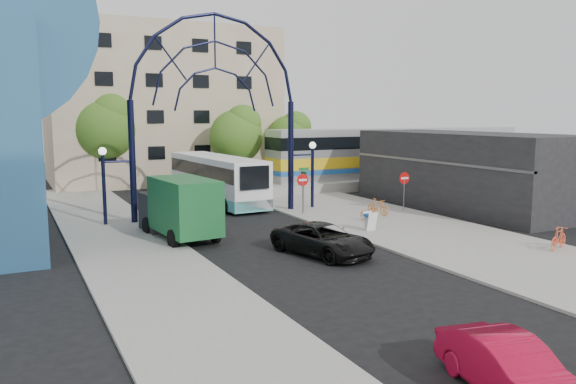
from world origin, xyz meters
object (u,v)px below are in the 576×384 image
gateway_arch (215,74)px  tree_north_c (291,136)px  bike_near_b (378,207)px  red_sedan (510,368)px  tree_north_a (238,134)px  green_truck (179,208)px  tree_north_b (106,126)px  black_suv (323,240)px  stop_sign (303,184)px  street_name_sign (304,180)px  train_car (400,152)px  bike_near_a (369,214)px  sandwich_board (370,219)px  do_not_enter_sign (404,182)px  city_bus (217,179)px  bike_far_b (559,238)px

gateway_arch → tree_north_c: bearing=49.0°
bike_near_b → red_sedan: bearing=-132.8°
tree_north_a → green_truck: 19.67m
tree_north_b → black_suv: (4.86, -26.93, -4.57)m
gateway_arch → tree_north_a: bearing=62.8°
red_sedan → bike_near_b: bearing=72.2°
gateway_arch → stop_sign: gateway_arch is taller
street_name_sign → red_sedan: size_ratio=0.70×
train_car → bike_near_a: (-12.99, -13.89, -2.37)m
gateway_arch → street_name_sign: size_ratio=4.87×
train_car → tree_north_a: tree_north_a is taller
red_sedan → bike_near_b: 22.05m
street_name_sign → sandwich_board: 6.78m
do_not_enter_sign → street_name_sign: bearing=155.8°
gateway_arch → do_not_enter_sign: 13.43m
street_name_sign → tree_north_b: size_ratio=0.35×
city_bus → bike_near_b: bearing=-57.8°
tree_north_a → bike_far_b: bearing=-80.2°
gateway_arch → city_bus: size_ratio=1.13×
street_name_sign → tree_north_a: bearing=86.0°
do_not_enter_sign → tree_north_b: 25.09m
gateway_arch → do_not_enter_sign: size_ratio=5.50×
stop_sign → street_name_sign: size_ratio=0.89×
black_suv → city_bus: bearing=72.1°
tree_north_b → bike_far_b: tree_north_b is taller
sandwich_board → bike_near_b: bearing=49.4°
gateway_arch → sandwich_board: gateway_arch is taller
city_bus → green_truck: bearing=-122.2°
green_truck → gateway_arch: bearing=46.2°
stop_sign → black_suv: (-3.82, -9.00, -1.29)m
tree_north_b → red_sedan: (2.14, -39.72, -4.60)m
stop_sign → sandwich_board: bearing=-82.4°
black_suv → bike_near_a: 7.91m
tree_north_a → city_bus: size_ratio=0.58×
gateway_arch → train_car: bearing=21.8°
black_suv → bike_near_a: size_ratio=3.22×
sandwich_board → tree_north_b: 26.15m
stop_sign → red_sedan: 22.79m
city_bus → black_suv: 16.35m
tree_north_a → green_truck: size_ratio=1.10×
tree_north_a → bike_near_a: bearing=-87.1°
tree_north_c → sandwich_board: bearing=-106.5°
train_car → bike_far_b: (-9.17, -23.32, -2.27)m
stop_sign → tree_north_a: bearing=84.6°
street_name_sign → bike_near_a: size_ratio=1.79×
sandwich_board → bike_far_b: size_ratio=0.58×
bike_near_a → bike_far_b: bike_far_b is taller
tree_north_c → bike_far_b: bearing=-92.5°
train_car → red_sedan: 38.58m
tree_north_b → tree_north_c: (16.00, -2.00, -0.99)m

